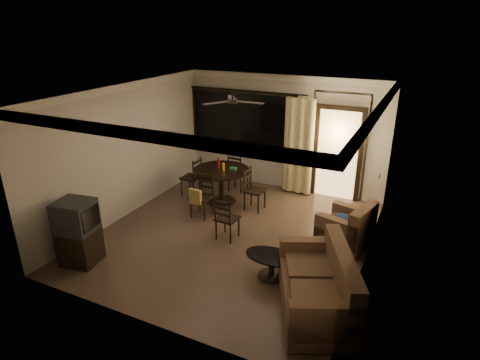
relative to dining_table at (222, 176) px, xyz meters
The scene contains 12 objects.
ground 1.72m from the dining_table, 54.03° to the right, with size 5.50×5.50×0.00m, color #7F6651.
room_shell 2.00m from the dining_table, 17.35° to the left, with size 5.50×6.70×5.50m.
dining_table is the anchor object (origin of this frame).
dining_chair_west 0.91m from the dining_table, behind, with size 0.44×0.44×0.95m.
dining_chair_east 0.91m from the dining_table, ahead, with size 0.44×0.44×0.95m.
dining_chair_south 0.92m from the dining_table, 92.54° to the right, with size 0.44×0.49×0.95m.
dining_chair_north 0.86m from the dining_table, 87.65° to the left, with size 0.44×0.44×0.95m.
tv_cabinet 3.45m from the dining_table, 107.65° to the right, with size 0.69×0.64×1.16m.
sofa 4.11m from the dining_table, 41.96° to the right, with size 1.56×1.98×0.94m.
armchair 3.15m from the dining_table, 13.94° to the right, with size 1.03×1.03×0.85m.
coffee_table 3.13m from the dining_table, 46.88° to the right, with size 0.91×0.54×0.40m.
side_chair 1.74m from the dining_table, 58.70° to the right, with size 0.42×0.42×0.89m.
Camera 1 is at (3.12, -6.25, 3.95)m, focal length 30.00 mm.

